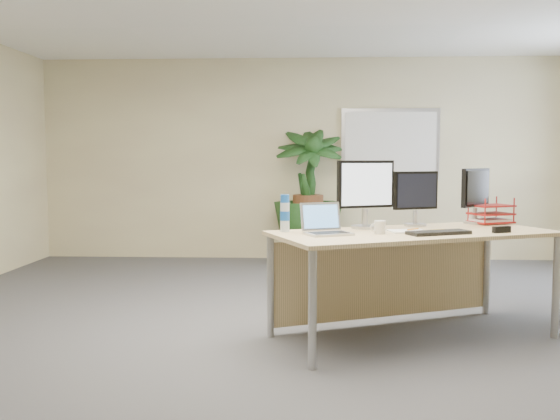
{
  "coord_description": "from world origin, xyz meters",
  "views": [
    {
      "loc": [
        0.14,
        -4.44,
        1.37
      ],
      "look_at": [
        -0.1,
        0.35,
        0.97
      ],
      "focal_mm": 40.0,
      "sensor_mm": 36.0,
      "label": 1
    }
  ],
  "objects_px": {
    "desk": "(405,252)",
    "laptop": "(325,226)",
    "floor_plant": "(308,205)",
    "monitor_left": "(366,190)",
    "monitor_right": "(416,195)"
  },
  "relations": [
    {
      "from": "monitor_right",
      "to": "desk",
      "type": "bearing_deg",
      "value": -112.97
    },
    {
      "from": "monitor_left",
      "to": "laptop",
      "type": "height_order",
      "value": "monitor_left"
    },
    {
      "from": "monitor_left",
      "to": "floor_plant",
      "type": "bearing_deg",
      "value": 98.13
    },
    {
      "from": "desk",
      "to": "monitor_right",
      "type": "height_order",
      "value": "monitor_right"
    },
    {
      "from": "desk",
      "to": "floor_plant",
      "type": "bearing_deg",
      "value": 102.99
    },
    {
      "from": "desk",
      "to": "laptop",
      "type": "height_order",
      "value": "laptop"
    },
    {
      "from": "desk",
      "to": "floor_plant",
      "type": "xyz_separation_m",
      "value": [
        -0.76,
        3.31,
        0.11
      ]
    },
    {
      "from": "monitor_left",
      "to": "laptop",
      "type": "relative_size",
      "value": 1.34
    },
    {
      "from": "desk",
      "to": "laptop",
      "type": "distance_m",
      "value": 0.73
    },
    {
      "from": "floor_plant",
      "to": "monitor_left",
      "type": "xyz_separation_m",
      "value": [
        0.46,
        -3.23,
        0.37
      ]
    },
    {
      "from": "floor_plant",
      "to": "monitor_left",
      "type": "bearing_deg",
      "value": -81.87
    },
    {
      "from": "desk",
      "to": "monitor_left",
      "type": "distance_m",
      "value": 0.57
    },
    {
      "from": "monitor_left",
      "to": "monitor_right",
      "type": "relative_size",
      "value": 1.2
    },
    {
      "from": "floor_plant",
      "to": "laptop",
      "type": "xyz_separation_m",
      "value": [
        0.14,
        -3.61,
        0.12
      ]
    },
    {
      "from": "desk",
      "to": "monitor_right",
      "type": "distance_m",
      "value": 0.53
    }
  ]
}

